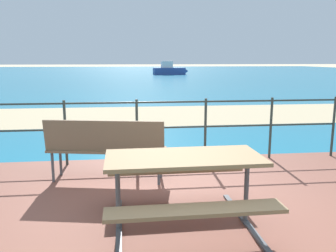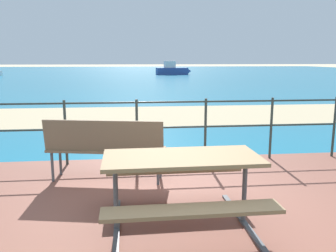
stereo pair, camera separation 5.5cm
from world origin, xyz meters
TOP-DOWN VIEW (x-y plane):
  - ground_plane at (0.00, 0.00)m, footprint 240.00×240.00m
  - patio_paving at (0.00, 0.00)m, footprint 6.40×5.20m
  - sea_water at (0.00, 40.00)m, footprint 90.00×90.00m
  - beach_strip at (0.00, 7.86)m, footprint 54.00×4.15m
  - picnic_table at (-0.18, -0.07)m, footprint 1.62×1.47m
  - park_bench at (-1.06, 1.43)m, footprint 1.74×0.74m
  - railing_fence at (0.00, 2.35)m, footprint 5.94×0.04m
  - boat_mid at (4.31, 37.87)m, footprint 4.26×1.57m

SIDE VIEW (x-z plane):
  - ground_plane at x=0.00m, z-range 0.00..0.00m
  - sea_water at x=0.00m, z-range 0.00..0.01m
  - beach_strip at x=0.00m, z-range 0.00..0.01m
  - patio_paving at x=0.00m, z-range 0.00..0.06m
  - boat_mid at x=4.31m, z-range -0.24..1.33m
  - park_bench at x=-1.06m, z-range 0.16..1.08m
  - picnic_table at x=-0.18m, z-range 0.26..1.03m
  - railing_fence at x=0.00m, z-range 0.19..1.28m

